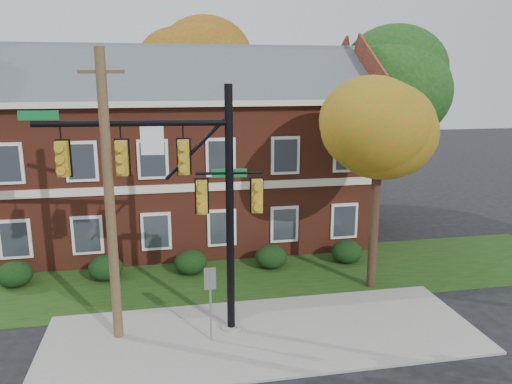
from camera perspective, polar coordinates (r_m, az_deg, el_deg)
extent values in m
plane|color=black|center=(16.04, 1.67, -17.79)|extent=(120.00, 120.00, 0.00)
cube|color=gray|center=(16.87, 0.91, -15.97)|extent=(14.00, 5.00, 0.08)
cube|color=#193811|center=(21.31, -1.86, -9.60)|extent=(30.00, 6.00, 0.04)
cube|color=maroon|center=(25.90, -8.38, 2.38)|extent=(18.00, 8.00, 7.00)
cube|color=beige|center=(25.49, -8.65, 10.40)|extent=(18.80, 8.80, 0.24)
cube|color=beige|center=(21.95, -7.90, 0.48)|extent=(18.00, 0.12, 0.35)
ellipsoid|color=black|center=(22.37, -25.86, -8.45)|extent=(1.40, 1.26, 1.05)
ellipsoid|color=black|center=(21.70, -16.82, -8.32)|extent=(1.40, 1.26, 1.05)
ellipsoid|color=black|center=(21.58, -7.46, -7.97)|extent=(1.40, 1.26, 1.05)
ellipsoid|color=black|center=(22.03, 1.73, -7.42)|extent=(1.40, 1.26, 1.05)
ellipsoid|color=black|center=(23.00, 10.34, -6.74)|extent=(1.40, 1.26, 1.05)
cylinder|color=black|center=(19.93, 13.38, -2.88)|extent=(0.36, 0.36, 5.76)
ellipsoid|color=#C45710|center=(19.28, 13.94, 7.48)|extent=(4.25, 4.25, 3.60)
ellipsoid|color=#C45710|center=(19.17, 16.23, 9.12)|extent=(3.50, 3.50, 3.00)
cylinder|color=black|center=(29.43, 13.48, 3.46)|extent=(0.36, 0.36, 7.04)
ellipsoid|color=#0E3612|center=(29.05, 13.94, 12.05)|extent=(5.95, 5.95, 5.04)
ellipsoid|color=#0E3612|center=(28.95, 16.07, 13.12)|extent=(4.90, 4.90, 4.20)
cylinder|color=black|center=(33.79, -7.33, 5.46)|extent=(0.36, 0.36, 7.68)
ellipsoid|color=#A02D0D|center=(33.51, -7.57, 13.62)|extent=(6.46, 6.46, 5.47)
ellipsoid|color=#A02D0D|center=(33.03, -5.84, 14.72)|extent=(5.32, 5.32, 4.56)
cylinder|color=gray|center=(17.13, -2.84, -15.31)|extent=(0.64, 0.64, 0.18)
cylinder|color=black|center=(15.65, -3.00, -2.57)|extent=(0.27, 0.27, 8.02)
cylinder|color=black|center=(15.29, -14.02, 7.62)|extent=(5.72, 0.70, 0.18)
cylinder|color=black|center=(15.35, -3.06, 2.17)|extent=(2.06, 0.28, 0.09)
cube|color=#B18B1C|center=(15.84, -21.23, 3.53)|extent=(0.53, 0.39, 1.33)
cube|color=#B18B1C|center=(15.46, -15.07, 3.76)|extent=(0.53, 0.39, 1.33)
cube|color=#B18B1C|center=(15.27, -8.26, 3.96)|extent=(0.53, 0.39, 1.33)
cube|color=silver|center=(15.27, -11.78, 5.78)|extent=(0.69, 0.11, 0.86)
cube|color=#0D682B|center=(15.86, -23.62, 8.02)|extent=(1.15, 0.15, 0.28)
cube|color=#B18B1C|center=(15.50, -6.20, -0.60)|extent=(0.53, 0.39, 1.33)
cube|color=#B18B1C|center=(15.57, 0.13, -0.46)|extent=(0.53, 0.39, 1.33)
cube|color=#0D682B|center=(15.35, -3.06, 2.17)|extent=(1.09, 0.14, 0.26)
cylinder|color=brown|center=(15.70, -16.38, -1.09)|extent=(0.39, 0.39, 9.06)
cube|color=brown|center=(15.26, -17.32, 12.98)|extent=(1.35, 0.59, 0.10)
cylinder|color=slate|center=(16.00, -5.21, -12.83)|extent=(0.07, 0.07, 2.50)
cube|color=slate|center=(15.63, -5.28, -9.84)|extent=(0.36, 0.05, 0.70)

